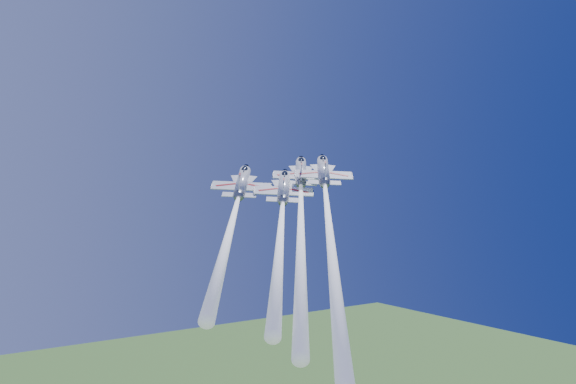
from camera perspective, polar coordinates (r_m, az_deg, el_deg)
jet_lead at (r=101.97m, az=1.15°, el=-2.50°), size 30.68×43.54×51.36m
jet_left at (r=102.47m, az=-4.91°, el=-2.36°), size 26.08×36.67×38.62m
jet_right at (r=95.25m, az=3.66°, el=-2.91°), size 31.42×44.66×53.64m
jet_slot at (r=98.84m, az=-0.62°, el=-3.05°), size 25.85×36.40×39.20m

